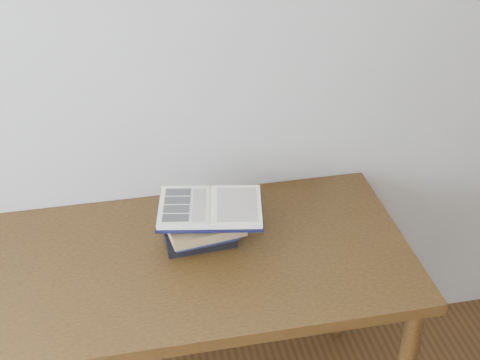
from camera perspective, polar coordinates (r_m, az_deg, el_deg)
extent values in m
cube|color=#AFACA5|center=(2.19, -6.57, 10.14)|extent=(3.50, 0.04, 2.60)
cube|color=#4C3513|center=(2.16, -4.82, -7.04)|extent=(1.46, 0.73, 0.04)
cylinder|color=#4C3513|center=(2.69, -19.83, -10.71)|extent=(0.06, 0.06, 0.74)
cylinder|color=#4C3513|center=(2.76, 8.74, -7.37)|extent=(0.06, 0.06, 0.74)
cube|color=black|center=(2.20, -3.55, -4.71)|extent=(0.23, 0.16, 0.04)
cube|color=#171947|center=(2.17, -3.22, -4.26)|extent=(0.23, 0.17, 0.03)
cube|color=#A78056|center=(2.15, -3.16, -3.66)|extent=(0.26, 0.22, 0.03)
cube|color=black|center=(2.15, -3.47, -2.70)|extent=(0.22, 0.15, 0.03)
cube|color=black|center=(2.12, -2.56, -2.55)|extent=(0.37, 0.29, 0.01)
cube|color=white|center=(2.12, -4.80, -2.30)|extent=(0.19, 0.24, 0.01)
cube|color=white|center=(2.11, -0.32, -2.26)|extent=(0.19, 0.24, 0.01)
cylinder|color=white|center=(2.11, -2.56, -2.32)|extent=(0.05, 0.22, 0.01)
cube|color=black|center=(2.17, -5.30, -1.02)|extent=(0.09, 0.05, 0.00)
cube|color=black|center=(2.13, -5.37, -1.73)|extent=(0.09, 0.05, 0.00)
cube|color=black|center=(2.10, -5.45, -2.47)|extent=(0.09, 0.05, 0.00)
cube|color=black|center=(2.06, -5.53, -3.23)|extent=(0.09, 0.05, 0.00)
cube|color=beige|center=(2.11, -3.53, -2.11)|extent=(0.07, 0.18, 0.00)
cube|color=beige|center=(2.11, -0.24, -2.07)|extent=(0.16, 0.20, 0.00)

